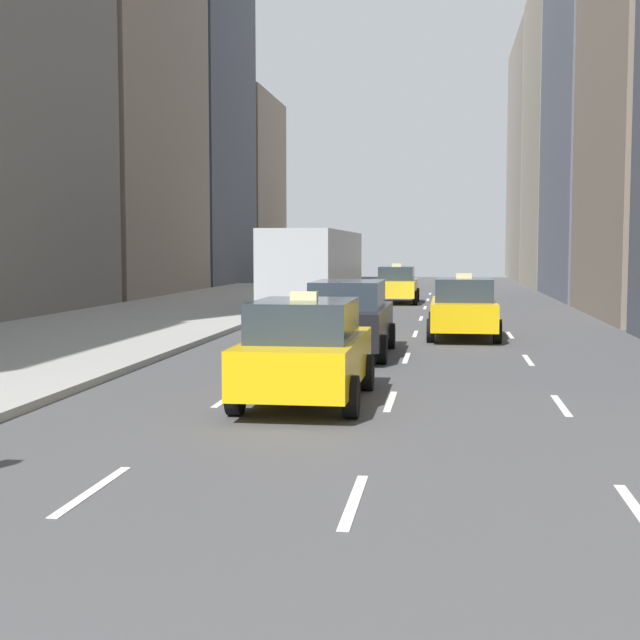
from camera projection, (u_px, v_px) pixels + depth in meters
The scene contains 8 objects.
sidewalk_left at pixel (123, 325), 29.18m from camera, with size 8.00×66.00×0.15m, color #9E9E99.
lane_markings at pixel (411, 344), 23.89m from camera, with size 5.72×56.00×0.01m.
building_row_left at pixel (74, 44), 41.87m from camera, with size 6.00×78.67×31.65m.
taxi_lead at pixel (306, 350), 14.86m from camera, with size 2.02×4.40×1.87m.
taxi_second at pixel (397, 285), 41.84m from camera, with size 2.02×4.40×1.87m.
taxi_third at pixel (463, 308), 25.53m from camera, with size 2.02×4.40×1.87m.
sedan_black_near at pixel (349, 318), 21.42m from camera, with size 2.02×4.94×1.81m.
city_bus at pixel (316, 268), 35.19m from camera, with size 2.80×11.61×3.25m.
Camera 1 is at (3.51, -0.87, 2.58)m, focal length 50.00 mm.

